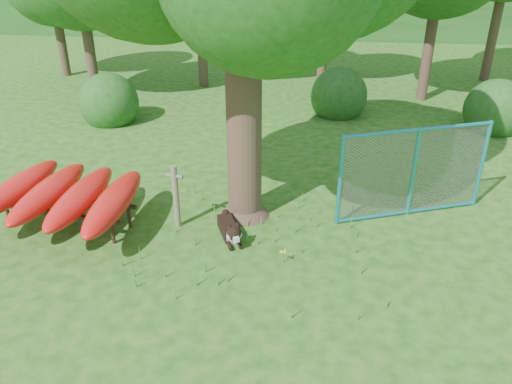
# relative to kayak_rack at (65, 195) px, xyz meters

# --- Properties ---
(ground) EXTENTS (80.00, 80.00, 0.00)m
(ground) POSITION_rel_kayak_rack_xyz_m (3.49, -1.28, -0.70)
(ground) COLOR #1B4C0F
(ground) RESTS_ON ground
(wooden_post) EXTENTS (0.35, 0.14, 1.29)m
(wooden_post) POSITION_rel_kayak_rack_xyz_m (2.11, 0.25, -0.02)
(wooden_post) COLOR #625949
(wooden_post) RESTS_ON ground
(kayak_rack) EXTENTS (2.83, 3.01, 0.91)m
(kayak_rack) POSITION_rel_kayak_rack_xyz_m (0.00, 0.00, 0.00)
(kayak_rack) COLOR black
(kayak_rack) RESTS_ON ground
(husky_dog) EXTENTS (0.62, 1.12, 0.52)m
(husky_dog) POSITION_rel_kayak_rack_xyz_m (3.20, -0.10, -0.52)
(husky_dog) COLOR black
(husky_dog) RESTS_ON ground
(fence_section) EXTENTS (3.03, 1.22, 3.12)m
(fence_section) POSITION_rel_kayak_rack_xyz_m (6.67, 1.23, 0.24)
(fence_section) COLOR teal
(fence_section) RESTS_ON ground
(wildflower_clump) EXTENTS (0.12, 0.11, 0.26)m
(wildflower_clump) POSITION_rel_kayak_rack_xyz_m (4.24, -0.79, -0.49)
(wildflower_clump) COLOR #42862C
(wildflower_clump) RESTS_ON ground
(shrub_left) EXTENTS (1.80, 1.80, 1.80)m
(shrub_left) POSITION_rel_kayak_rack_xyz_m (-1.51, 6.22, -0.70)
(shrub_left) COLOR #194C18
(shrub_left) RESTS_ON ground
(shrub_right) EXTENTS (1.80, 1.80, 1.80)m
(shrub_right) POSITION_rel_kayak_rack_xyz_m (9.99, 6.72, -0.70)
(shrub_right) COLOR #194C18
(shrub_right) RESTS_ON ground
(shrub_mid) EXTENTS (1.80, 1.80, 1.80)m
(shrub_mid) POSITION_rel_kayak_rack_xyz_m (5.49, 7.72, -0.70)
(shrub_mid) COLOR #194C18
(shrub_mid) RESTS_ON ground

